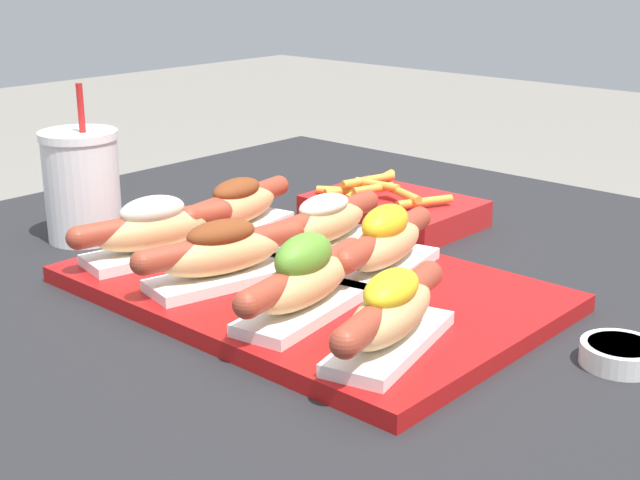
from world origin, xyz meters
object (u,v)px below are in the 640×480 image
at_px(hot_dog_4, 237,207).
at_px(fries_basket, 392,209).
at_px(hot_dog_3, 391,313).
at_px(hot_dog_6, 385,244).
at_px(serving_tray, 307,288).
at_px(sauce_bowl, 620,353).
at_px(hot_dog_2, 304,280).
at_px(hot_dog_1, 222,253).
at_px(drink_cup, 82,185).
at_px(hot_dog_0, 154,230).
at_px(hot_dog_5, 324,224).

xyz_separation_m(hot_dog_4, fries_basket, (0.08, 0.21, -0.03)).
relative_size(hot_dog_3, hot_dog_6, 0.99).
distance_m(serving_tray, sauce_bowl, 0.33).
distance_m(hot_dog_2, hot_dog_3, 0.11).
xyz_separation_m(hot_dog_4, sauce_bowl, (0.50, 0.00, -0.04)).
distance_m(hot_dog_1, drink_cup, 0.29).
bearing_deg(hot_dog_0, sauce_bowl, 14.65).
distance_m(hot_dog_1, hot_dog_5, 0.15).
distance_m(hot_dog_1, hot_dog_2, 0.12).
xyz_separation_m(hot_dog_3, hot_dog_5, (-0.22, 0.16, -0.00)).
height_order(serving_tray, fries_basket, fries_basket).
xyz_separation_m(hot_dog_3, drink_cup, (-0.51, 0.03, 0.02)).
bearing_deg(hot_dog_6, hot_dog_3, -50.26).
relative_size(hot_dog_0, drink_cup, 1.00).
bearing_deg(sauce_bowl, hot_dog_6, 179.16).
height_order(hot_dog_5, fries_basket, hot_dog_5).
relative_size(hot_dog_1, fries_basket, 0.93).
height_order(serving_tray, hot_dog_4, hot_dog_4).
bearing_deg(serving_tray, fries_basket, 109.48).
bearing_deg(serving_tray, hot_dog_3, -24.23).
relative_size(hot_dog_1, drink_cup, 0.99).
xyz_separation_m(hot_dog_0, hot_dog_5, (0.13, 0.15, -0.00)).
relative_size(hot_dog_6, fries_basket, 0.93).
bearing_deg(hot_dog_4, hot_dog_2, -29.61).
relative_size(hot_dog_2, drink_cup, 1.00).
bearing_deg(hot_dog_3, drink_cup, 176.43).
distance_m(hot_dog_0, fries_basket, 0.35).
distance_m(hot_dog_1, hot_dog_4, 0.18).
bearing_deg(serving_tray, drink_cup, -172.65).
height_order(hot_dog_1, hot_dog_2, hot_dog_2).
distance_m(serving_tray, hot_dog_2, 0.11).
xyz_separation_m(hot_dog_4, drink_cup, (-0.17, -0.11, 0.02)).
bearing_deg(hot_dog_6, hot_dog_1, -128.57).
relative_size(hot_dog_5, hot_dog_6, 1.02).
relative_size(hot_dog_1, hot_dog_6, 1.00).
bearing_deg(hot_dog_3, fries_basket, 127.41).
height_order(serving_tray, drink_cup, drink_cup).
bearing_deg(hot_dog_1, hot_dog_4, 132.07).
bearing_deg(fries_basket, hot_dog_5, -76.59).
height_order(serving_tray, hot_dog_2, hot_dog_2).
bearing_deg(drink_cup, hot_dog_6, 16.03).
xyz_separation_m(hot_dog_5, drink_cup, (-0.29, -0.13, 0.02)).
bearing_deg(hot_dog_0, hot_dog_2, -1.81).
bearing_deg(sauce_bowl, hot_dog_1, -160.74).
height_order(hot_dog_3, fries_basket, hot_dog_3).
bearing_deg(serving_tray, hot_dog_0, -159.89).
bearing_deg(hot_dog_1, sauce_bowl, 19.26).
xyz_separation_m(hot_dog_1, hot_dog_2, (0.12, -0.00, 0.00)).
distance_m(hot_dog_1, hot_dog_3, 0.23).
bearing_deg(drink_cup, hot_dog_0, -6.79).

